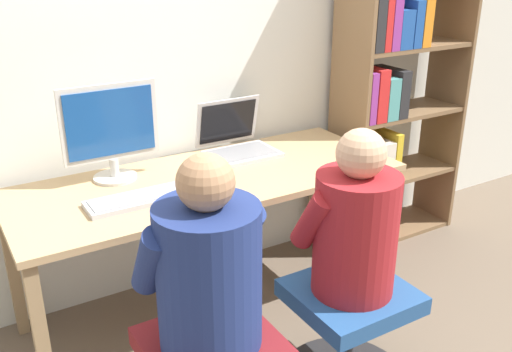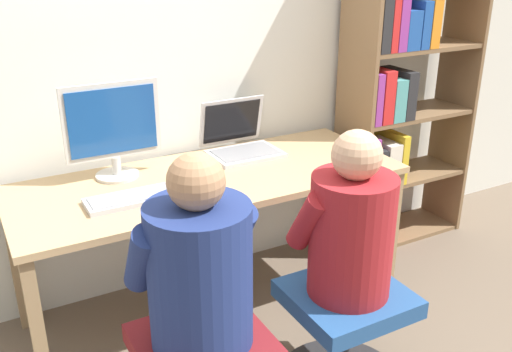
# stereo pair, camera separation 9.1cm
# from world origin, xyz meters

# --- Properties ---
(ground_plane) EXTENTS (14.00, 14.00, 0.00)m
(ground_plane) POSITION_xyz_m (0.00, 0.00, 0.00)
(ground_plane) COLOR brown
(wall_back) EXTENTS (10.00, 0.05, 2.60)m
(wall_back) POSITION_xyz_m (0.00, 0.76, 1.30)
(wall_back) COLOR silver
(wall_back) RESTS_ON ground_plane
(desk) EXTENTS (1.76, 0.69, 0.71)m
(desk) POSITION_xyz_m (0.00, 0.35, 0.64)
(desk) COLOR tan
(desk) RESTS_ON ground_plane
(desktop_monitor) EXTENTS (0.43, 0.19, 0.43)m
(desktop_monitor) POSITION_xyz_m (-0.37, 0.54, 0.94)
(desktop_monitor) COLOR beige
(desktop_monitor) RESTS_ON desk
(laptop) EXTENTS (0.34, 0.30, 0.26)m
(laptop) POSITION_xyz_m (0.27, 0.55, 0.77)
(laptop) COLOR #B7B7BC
(laptop) RESTS_ON desk
(keyboard) EXTENTS (0.42, 0.15, 0.03)m
(keyboard) POSITION_xyz_m (-0.37, 0.25, 0.73)
(keyboard) COLOR #B2B2B7
(keyboard) RESTS_ON desk
(computer_mouse_by_keyboard) EXTENTS (0.07, 0.11, 0.03)m
(computer_mouse_by_keyboard) POSITION_xyz_m (-0.09, 0.28, 0.73)
(computer_mouse_by_keyboard) COLOR #99999E
(computer_mouse_by_keyboard) RESTS_ON desk
(office_chair_right) EXTENTS (0.52, 0.52, 0.47)m
(office_chair_right) POSITION_xyz_m (0.23, -0.40, 0.25)
(office_chair_right) COLOR #262628
(office_chair_right) RESTS_ON ground_plane
(person_at_monitor) EXTENTS (0.42, 0.35, 0.66)m
(person_at_monitor) POSITION_xyz_m (-0.37, -0.39, 0.75)
(person_at_monitor) COLOR navy
(person_at_monitor) RESTS_ON office_chair_left
(person_at_laptop) EXTENTS (0.38, 0.33, 0.64)m
(person_at_laptop) POSITION_xyz_m (0.23, -0.40, 0.74)
(person_at_laptop) COLOR maroon
(person_at_laptop) RESTS_ON office_chair_right
(bookshelf) EXTENTS (0.79, 0.32, 1.93)m
(bookshelf) POSITION_xyz_m (1.23, 0.51, 1.03)
(bookshelf) COLOR brown
(bookshelf) RESTS_ON ground_plane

